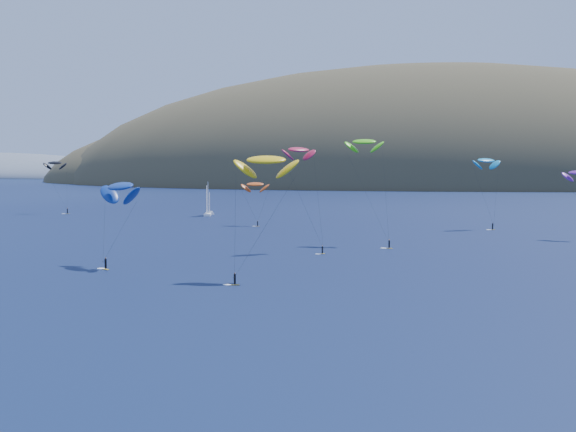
% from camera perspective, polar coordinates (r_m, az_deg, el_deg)
% --- Properties ---
extents(ground, '(2800.00, 2800.00, 0.00)m').
position_cam_1_polar(ground, '(78.17, 1.31, -10.99)').
color(ground, black).
rests_on(ground, ground).
extents(island, '(730.00, 300.00, 210.00)m').
position_cam_1_polar(island, '(638.51, 11.82, 1.29)').
color(island, '#3D3526').
rests_on(island, ground).
extents(headland, '(460.00, 250.00, 60.00)m').
position_cam_1_polar(headland, '(942.59, -19.70, 2.49)').
color(headland, slate).
rests_on(headland, ground).
extents(sailboat, '(10.06, 8.61, 12.17)m').
position_cam_1_polar(sailboat, '(283.02, -5.73, 0.21)').
color(sailboat, white).
rests_on(sailboat, ground).
extents(kitesurfer_1, '(8.27, 6.81, 14.65)m').
position_cam_1_polar(kitesurfer_1, '(242.43, -2.35, 2.27)').
color(kitesurfer_1, yellow).
rests_on(kitesurfer_1, ground).
extents(kitesurfer_2, '(10.72, 11.54, 22.95)m').
position_cam_1_polar(kitesurfer_2, '(135.16, -1.56, 4.01)').
color(kitesurfer_2, yellow).
rests_on(kitesurfer_2, ground).
extents(kitesurfer_3, '(11.57, 12.20, 26.63)m').
position_cam_1_polar(kitesurfer_3, '(190.84, 5.45, 5.27)').
color(kitesurfer_3, yellow).
rests_on(kitesurfer_3, ground).
extents(kitesurfer_4, '(9.33, 8.14, 22.03)m').
position_cam_1_polar(kitesurfer_4, '(236.90, 13.91, 3.85)').
color(kitesurfer_4, yellow).
rests_on(kitesurfer_4, ground).
extents(kitesurfer_9, '(10.64, 9.17, 24.32)m').
position_cam_1_polar(kitesurfer_9, '(174.83, 0.76, 4.73)').
color(kitesurfer_9, yellow).
rests_on(kitesurfer_9, ground).
extents(kitesurfer_10, '(11.86, 12.06, 18.11)m').
position_cam_1_polar(kitesurfer_10, '(154.49, -11.84, 2.07)').
color(kitesurfer_10, yellow).
rests_on(kitesurfer_10, ground).
extents(kitesurfer_12, '(11.30, 7.04, 20.75)m').
position_cam_1_polar(kitesurfer_12, '(307.10, -16.23, 3.64)').
color(kitesurfer_12, yellow).
rests_on(kitesurfer_12, ground).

